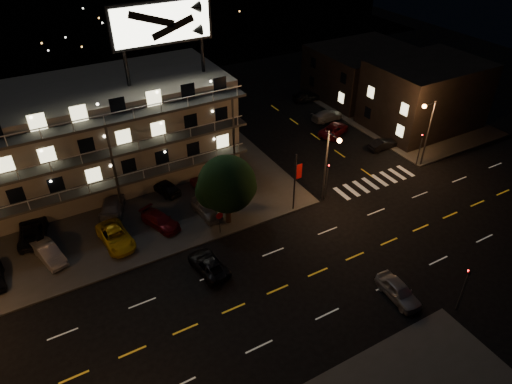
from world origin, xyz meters
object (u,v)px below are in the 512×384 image
tree (226,186)px  road_car_west (208,264)px  lot_car_2 (116,237)px  lot_car_4 (207,208)px  side_car_0 (383,144)px  road_car_east (398,291)px  lot_car_7 (113,204)px

tree → road_car_west: bearing=-131.0°
tree → lot_car_2: 10.97m
lot_car_4 → side_car_0: (24.23, 1.65, -0.25)m
side_car_0 → road_car_east: 24.28m
lot_car_2 → road_car_west: 9.24m
tree → side_car_0: tree is taller
lot_car_4 → road_car_west: bearing=-117.8°
lot_car_4 → road_car_east: 19.23m
tree → road_car_east: bearing=-63.5°
tree → lot_car_2: tree is taller
side_car_0 → road_car_west: size_ratio=0.82×
lot_car_4 → road_car_east: bearing=-67.3°
road_car_east → side_car_0: bearing=53.9°
lot_car_4 → side_car_0: lot_car_4 is taller
side_car_0 → road_car_west: (-27.22, -8.61, 0.01)m
side_car_0 → lot_car_4: bearing=95.2°
side_car_0 → road_car_east: road_car_east is taller
lot_car_2 → lot_car_7: (1.05, 4.95, 0.04)m
lot_car_7 → lot_car_4: bearing=169.1°
lot_car_4 → tree: bearing=-62.5°
tree → road_car_west: (-4.28, -4.91, -3.71)m
lot_car_7 → lot_car_2: bearing=100.2°
road_car_east → road_car_west: (-11.79, 10.14, -0.08)m
lot_car_2 → lot_car_7: bearing=72.7°
side_car_0 → road_car_east: size_ratio=0.89×
road_car_east → road_car_west: road_car_east is taller
lot_car_4 → road_car_east: (8.79, -17.10, -0.15)m
lot_car_7 → road_car_east: (16.63, -22.21, -0.18)m
tree → lot_car_4: bearing=122.0°
tree → side_car_0: size_ratio=1.88×
lot_car_7 → road_car_west: 13.01m
tree → road_car_east: 17.20m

